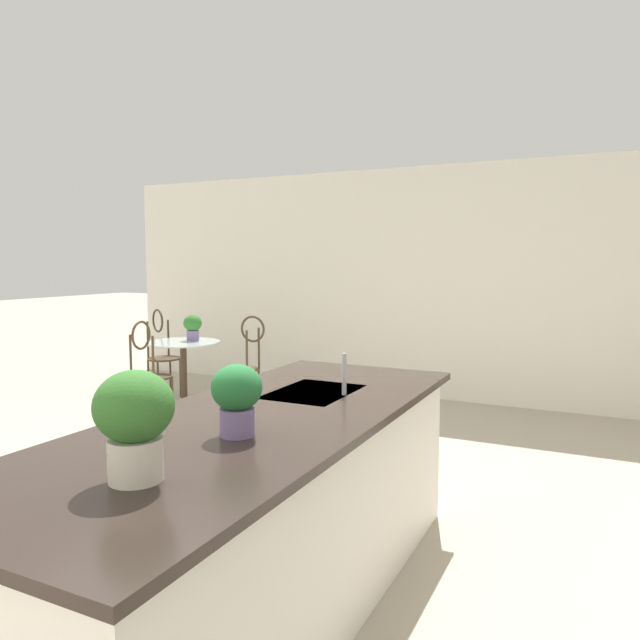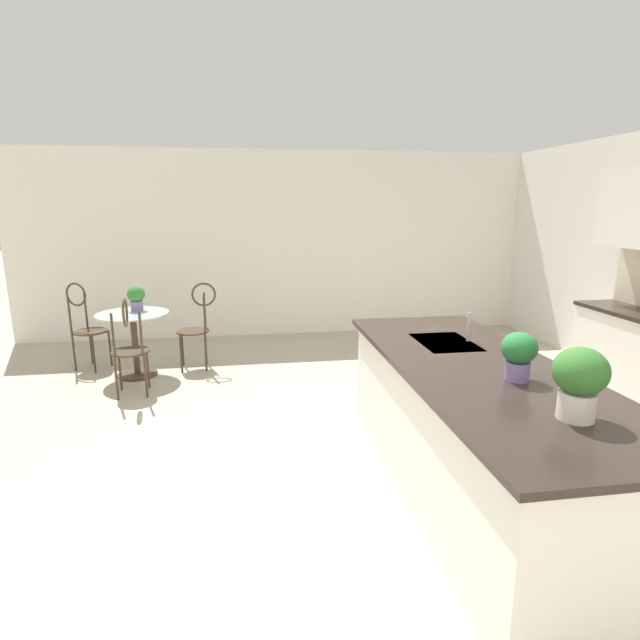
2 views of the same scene
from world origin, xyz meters
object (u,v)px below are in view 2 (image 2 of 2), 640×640
at_px(chair_near_window, 85,322).
at_px(potted_plant_on_table, 136,297).
at_px(chair_toward_desk, 129,342).
at_px(chair_by_island, 197,322).
at_px(potted_plant_counter_near, 519,353).
at_px(bistro_table, 135,338).
at_px(potted_plant_counter_far, 580,379).

height_order(chair_near_window, potted_plant_on_table, chair_near_window).
distance_m(chair_toward_desk, potted_plant_on_table, 0.85).
relative_size(chair_by_island, potted_plant_counter_near, 3.60).
relative_size(bistro_table, chair_toward_desk, 0.77).
distance_m(potted_plant_counter_far, potted_plant_counter_near, 0.55).
bearing_deg(chair_toward_desk, potted_plant_counter_far, 41.90).
distance_m(bistro_table, potted_plant_counter_near, 4.28).
xyz_separation_m(chair_near_window, potted_plant_on_table, (0.23, 0.65, 0.33)).
xyz_separation_m(potted_plant_on_table, potted_plant_counter_far, (3.83, 2.79, 0.22)).
relative_size(bistro_table, potted_plant_on_table, 2.83).
bearing_deg(chair_toward_desk, chair_near_window, -144.96).
bearing_deg(potted_plant_on_table, chair_near_window, -109.49).
bearing_deg(chair_by_island, chair_near_window, -98.39).
relative_size(potted_plant_counter_far, potted_plant_counter_near, 1.23).
bearing_deg(potted_plant_counter_near, chair_toward_desk, -132.26).
relative_size(potted_plant_on_table, potted_plant_counter_far, 0.79).
relative_size(chair_near_window, chair_by_island, 1.00).
bearing_deg(chair_near_window, potted_plant_counter_near, 44.57).
distance_m(chair_by_island, potted_plant_counter_far, 4.45).
bearing_deg(potted_plant_counter_far, potted_plant_on_table, -143.90).
height_order(chair_toward_desk, potted_plant_on_table, chair_toward_desk).
relative_size(bistro_table, chair_near_window, 0.77).
xyz_separation_m(bistro_table, chair_by_island, (-0.17, 0.69, 0.13)).
bearing_deg(potted_plant_counter_near, bistro_table, -137.97).
bearing_deg(chair_toward_desk, potted_plant_on_table, -175.54).
relative_size(chair_toward_desk, potted_plant_on_table, 3.69).
height_order(bistro_table, potted_plant_counter_far, potted_plant_counter_far).
height_order(bistro_table, potted_plant_on_table, potted_plant_on_table).
bearing_deg(potted_plant_counter_far, chair_toward_desk, -138.10).
distance_m(bistro_table, potted_plant_on_table, 0.48).
height_order(bistro_table, chair_toward_desk, chair_toward_desk).
relative_size(chair_by_island, potted_plant_counter_far, 2.92).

